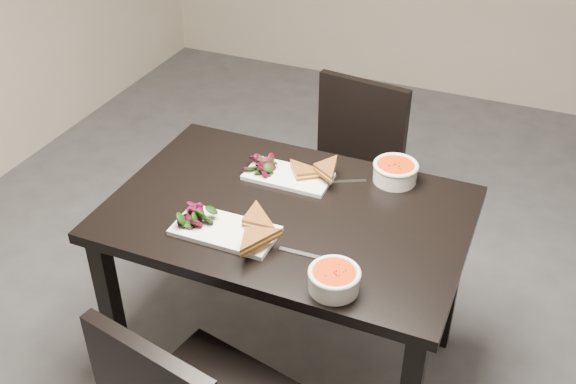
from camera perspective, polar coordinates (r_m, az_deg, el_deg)
The scene contains 13 objects.
ground at distance 2.79m, azimuth 10.71°, elevation -14.41°, with size 5.00×5.00×0.00m, color #47474C.
table at distance 2.32m, azimuth 0.00°, elevation -3.44°, with size 1.20×0.80×0.75m.
chair_far at distance 3.00m, azimuth 5.21°, elevation 2.28°, with size 0.47×0.47×0.85m.
plate_near at distance 2.16m, azimuth -5.37°, elevation -3.31°, with size 0.33×0.17×0.02m, color white.
sandwich_near at distance 2.12m, azimuth -3.68°, elevation -2.75°, with size 0.17×0.13×0.05m, color #9E5C21, non-canonical shape.
salad_near at distance 2.18m, azimuth -7.75°, elevation -2.01°, with size 0.10×0.09×0.05m, color black, non-canonical shape.
soup_bowl_near at distance 1.93m, azimuth 3.96°, elevation -7.38°, with size 0.15×0.15×0.07m.
cutlery_near at distance 2.07m, azimuth 1.60°, elevation -5.36°, with size 0.18×0.02×0.00m, color silver.
plate_far at distance 2.41m, azimuth 0.03°, elevation 1.35°, with size 0.31×0.15×0.02m, color white.
sandwich_far at distance 2.36m, azimuth 1.34°, elevation 1.49°, with size 0.15×0.12×0.05m, color #9E5C21, non-canonical shape.
salad_far at distance 2.43m, azimuth -2.15°, elevation 2.42°, with size 0.10×0.09×0.04m, color black, non-canonical shape.
soup_bowl_far at distance 2.41m, azimuth 9.13°, elevation 1.78°, with size 0.16×0.16×0.07m.
cutlery_far at distance 2.40m, azimuth 4.55°, elevation 0.88°, with size 0.18×0.02×0.00m, color silver.
Camera 1 is at (0.24, -1.85, 2.08)m, focal length 41.74 mm.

